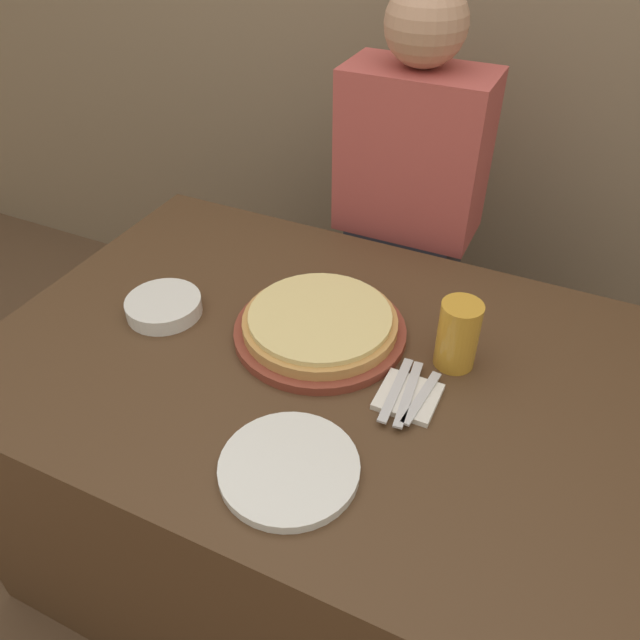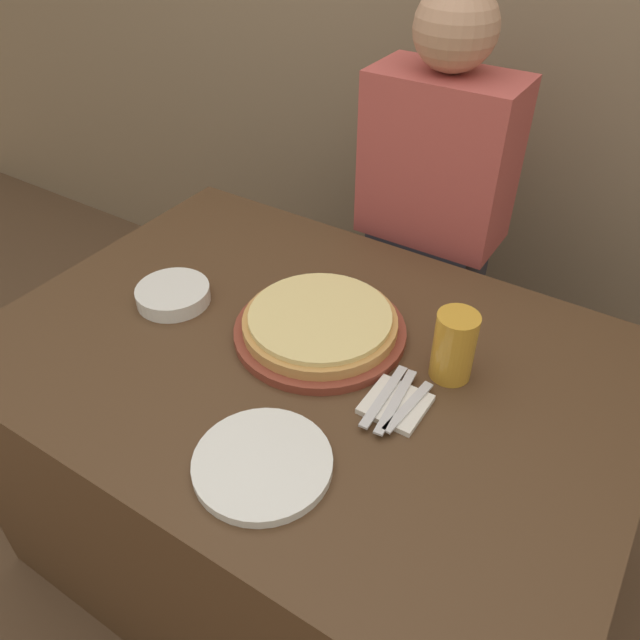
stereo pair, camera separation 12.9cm
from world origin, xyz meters
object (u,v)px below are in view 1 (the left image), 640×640
fork (396,389)px  spoon (421,398)px  pizza_on_board (320,325)px  side_bowl (164,306)px  dinner_knife (409,393)px  dinner_plate (289,468)px  beer_glass (458,332)px  diner_person (405,243)px

fork → spoon: size_ratio=1.17×
pizza_on_board → spoon: 0.27m
side_bowl → fork: 0.55m
pizza_on_board → spoon: pizza_on_board is taller
dinner_knife → spoon: same height
dinner_plate → side_bowl: bearing=149.4°
beer_glass → diner_person: 0.59m
fork → dinner_knife: (0.02, 0.00, 0.00)m
beer_glass → diner_person: bearing=118.3°
side_bowl → dinner_knife: size_ratio=0.93×
diner_person → fork: bearing=-72.8°
dinner_knife → dinner_plate: bearing=-117.1°
side_bowl → fork: (0.55, -0.02, -0.00)m
beer_glass → spoon: beer_glass is taller
pizza_on_board → dinner_plate: pizza_on_board is taller
beer_glass → dinner_knife: (-0.05, -0.14, -0.06)m
side_bowl → fork: bearing=-2.2°
spoon → pizza_on_board: bearing=158.8°
beer_glass → fork: beer_glass is taller
beer_glass → spoon: (-0.02, -0.14, -0.06)m
pizza_on_board → diner_person: (0.01, 0.54, -0.10)m
dinner_plate → fork: bearing=67.8°
dinner_plate → dinner_knife: bearing=62.9°
dinner_plate → diner_person: 0.89m
side_bowl → beer_glass: bearing=10.5°
pizza_on_board → beer_glass: (0.28, 0.04, 0.05)m
dinner_plate → diner_person: (-0.10, 0.88, -0.08)m
beer_glass → pizza_on_board: bearing=-172.5°
beer_glass → diner_person: (-0.27, 0.50, -0.15)m
dinner_knife → beer_glass: bearing=70.3°
pizza_on_board → dinner_plate: size_ratio=1.53×
dinner_plate → fork: size_ratio=1.33×
fork → dinner_plate: bearing=-112.2°
dinner_plate → spoon: 0.29m
beer_glass → dinner_knife: 0.16m
dinner_plate → side_bowl: (-0.45, 0.26, 0.01)m
beer_glass → side_bowl: bearing=-169.5°
pizza_on_board → dinner_knife: 0.25m
pizza_on_board → spoon: (0.25, -0.10, -0.01)m
fork → diner_person: 0.68m
beer_glass → fork: bearing=-118.5°
beer_glass → dinner_knife: size_ratio=0.81×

